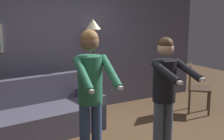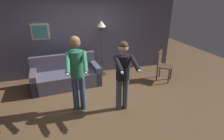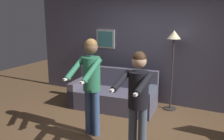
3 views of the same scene
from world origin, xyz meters
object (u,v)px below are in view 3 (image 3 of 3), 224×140
(couch, at_px, (114,96))
(person_standing_left, at_px, (91,78))
(person_standing_right, at_px, (138,95))
(torchiere_lamp, at_px, (173,47))

(couch, bearing_deg, person_standing_left, -79.97)
(person_standing_left, distance_m, person_standing_right, 0.99)
(couch, relative_size, person_standing_right, 1.22)
(torchiere_lamp, xyz_separation_m, person_standing_left, (-0.96, -1.83, -0.38))
(person_standing_right, bearing_deg, torchiere_lamp, 89.94)
(couch, height_order, person_standing_left, person_standing_left)
(couch, height_order, torchiere_lamp, torchiere_lamp)
(person_standing_left, height_order, person_standing_right, person_standing_left)
(torchiere_lamp, distance_m, person_standing_right, 2.13)
(couch, relative_size, person_standing_left, 1.14)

